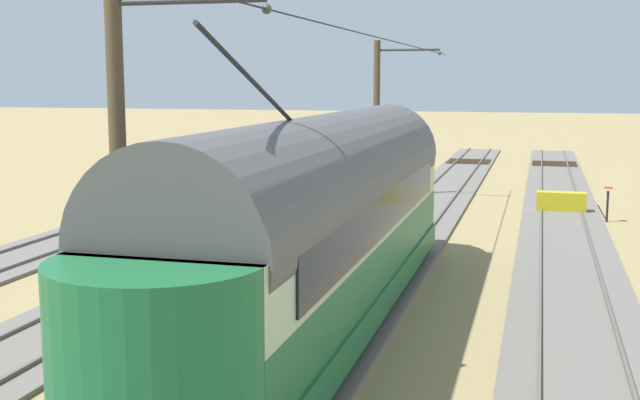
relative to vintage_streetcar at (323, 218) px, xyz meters
The scene contains 10 objects.
ground_plane 4.63m from the vintage_streetcar, 52.39° to the right, with size 220.00×220.00×0.00m, color #937F51.
track_streetcar_siding 6.44m from the vintage_streetcar, 144.53° to the right, with size 2.80×80.00×0.18m.
track_adjacent_siding 4.15m from the vintage_streetcar, 90.00° to the right, with size 2.80×80.00×0.18m.
track_third_siding 6.44m from the vintage_streetcar, 35.47° to the right, with size 2.80×80.00×0.18m.
track_outer_siding 10.70m from the vintage_streetcar, 19.61° to the right, with size 2.80×80.00×0.18m.
vintage_streetcar is the anchor object (origin of this frame).
catenary_pole_foreground 18.59m from the vintage_streetcar, 82.21° to the right, with size 2.82×0.28×6.59m.
catenary_pole_mid_near 4.36m from the vintage_streetcar, 53.16° to the left, with size 2.82×0.28×6.59m.
switch_stand 16.07m from the vintage_streetcar, 113.76° to the right, with size 0.50×0.30×1.24m.
track_end_bumper 17.05m from the vintage_streetcar, 106.92° to the right, with size 1.80×0.60×0.80m, color #B2A519.
Camera 1 is at (-6.55, 18.54, 4.98)m, focal length 45.71 mm.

